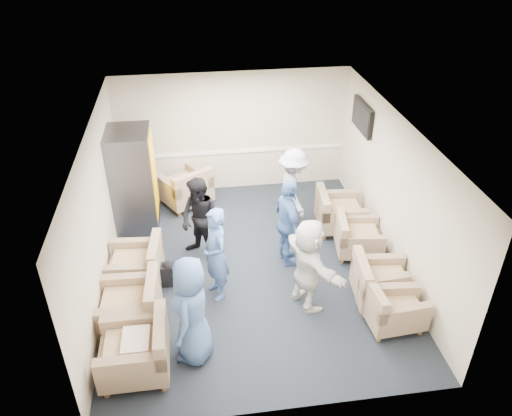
{
  "coord_description": "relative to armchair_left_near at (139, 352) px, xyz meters",
  "views": [
    {
      "loc": [
        -0.93,
        -7.05,
        5.71
      ],
      "look_at": [
        0.1,
        0.2,
        1.13
      ],
      "focal_mm": 35.0,
      "sensor_mm": 36.0,
      "label": 1
    }
  ],
  "objects": [
    {
      "name": "left_wall",
      "position": [
        -0.64,
        2.09,
        0.98
      ],
      "size": [
        0.02,
        6.0,
        2.7
      ],
      "primitive_type": "cube",
      "color": "beige",
      "rests_on": "floor"
    },
    {
      "name": "armchair_right_far",
      "position": [
        3.71,
        3.09,
        -0.02
      ],
      "size": [
        0.96,
        0.96,
        0.71
      ],
      "rotation": [
        0.0,
        0.0,
        1.49
      ],
      "color": "#8A7159",
      "rests_on": "floor"
    },
    {
      "name": "tv",
      "position": [
        4.3,
        3.89,
        1.67
      ],
      "size": [
        0.1,
        1.0,
        0.58
      ],
      "color": "black",
      "rests_on": "right_wall"
    },
    {
      "name": "person_front_left",
      "position": [
        0.77,
        0.2,
        0.48
      ],
      "size": [
        0.77,
        0.96,
        1.71
      ],
      "primitive_type": "imported",
      "rotation": [
        0.0,
        0.0,
        -1.88
      ],
      "color": "#4466A4",
      "rests_on": "floor"
    },
    {
      "name": "armchair_right_midnear",
      "position": [
        3.79,
        0.91,
        -0.02
      ],
      "size": [
        0.96,
        0.96,
        0.71
      ],
      "rotation": [
        0.0,
        0.0,
        1.48
      ],
      "color": "#8A7159",
      "rests_on": "floor"
    },
    {
      "name": "front_wall",
      "position": [
        1.86,
        -0.91,
        0.98
      ],
      "size": [
        5.0,
        0.02,
        2.7
      ],
      "primitive_type": "cube",
      "color": "beige",
      "rests_on": "floor"
    },
    {
      "name": "pillow",
      "position": [
        -0.02,
        -0.0,
        0.19
      ],
      "size": [
        0.38,
        0.5,
        0.14
      ],
      "primitive_type": "cube",
      "rotation": [
        0.0,
        0.0,
        -1.59
      ],
      "color": "white",
      "rests_on": "armchair_left_near"
    },
    {
      "name": "chair_rail",
      "position": [
        1.86,
        5.07,
        0.53
      ],
      "size": [
        4.98,
        0.04,
        0.06
      ],
      "primitive_type": "cube",
      "color": "white",
      "rests_on": "back_wall"
    },
    {
      "name": "person_mid_left",
      "position": [
        1.19,
        1.46,
        0.46
      ],
      "size": [
        0.57,
        0.7,
        1.66
      ],
      "primitive_type": "imported",
      "rotation": [
        0.0,
        0.0,
        -1.24
      ],
      "color": "#4466A4",
      "rests_on": "floor"
    },
    {
      "name": "armchair_corner",
      "position": [
        0.75,
        4.46,
        0.0
      ],
      "size": [
        1.29,
        1.29,
        0.76
      ],
      "rotation": [
        0.0,
        0.0,
        3.67
      ],
      "color": "#8A7159",
      "rests_on": "floor"
    },
    {
      "name": "right_wall",
      "position": [
        4.36,
        2.09,
        0.98
      ],
      "size": [
        0.02,
        6.0,
        2.7
      ],
      "primitive_type": "cube",
      "color": "beige",
      "rests_on": "floor"
    },
    {
      "name": "floor",
      "position": [
        1.86,
        2.09,
        -0.37
      ],
      "size": [
        6.0,
        6.0,
        0.0
      ],
      "primitive_type": "plane",
      "color": "black",
      "rests_on": "ground"
    },
    {
      "name": "back_wall",
      "position": [
        1.86,
        5.09,
        0.98
      ],
      "size": [
        5.0,
        0.02,
        2.7
      ],
      "primitive_type": "cube",
      "color": "beige",
      "rests_on": "floor"
    },
    {
      "name": "ceiling",
      "position": [
        1.86,
        2.09,
        2.33
      ],
      "size": [
        6.0,
        6.0,
        0.0
      ],
      "primitive_type": "plane",
      "rotation": [
        3.14,
        0.0,
        0.0
      ],
      "color": "white",
      "rests_on": "back_wall"
    },
    {
      "name": "person_front_right",
      "position": [
        2.61,
        1.02,
        0.43
      ],
      "size": [
        0.96,
        1.57,
        1.61
      ],
      "primitive_type": "imported",
      "rotation": [
        0.0,
        0.0,
        1.92
      ],
      "color": "silver",
      "rests_on": "floor"
    },
    {
      "name": "vending_machine",
      "position": [
        -0.23,
        3.78,
        0.66
      ],
      "size": [
        0.84,
        0.98,
        2.07
      ],
      "color": "#53535B",
      "rests_on": "floor"
    },
    {
      "name": "backpack",
      "position": [
        0.39,
        1.83,
        -0.12
      ],
      "size": [
        0.3,
        0.22,
        0.49
      ],
      "rotation": [
        0.0,
        0.0,
        -0.05
      ],
      "color": "black",
      "rests_on": "floor"
    },
    {
      "name": "armchair_left_mid",
      "position": [
        -0.14,
        0.91,
        -0.0
      ],
      "size": [
        0.97,
        0.97,
        0.75
      ],
      "rotation": [
        0.0,
        0.0,
        -1.61
      ],
      "color": "#8A7159",
      "rests_on": "floor"
    },
    {
      "name": "armchair_left_far",
      "position": [
        -0.12,
        1.94,
        -0.02
      ],
      "size": [
        0.97,
        0.97,
        0.71
      ],
      "rotation": [
        0.0,
        0.0,
        -1.66
      ],
      "color": "#8A7159",
      "rests_on": "floor"
    },
    {
      "name": "armchair_right_near",
      "position": [
        3.78,
        0.41,
        -0.04
      ],
      "size": [
        0.9,
        0.9,
        0.67
      ],
      "rotation": [
        0.0,
        0.0,
        1.64
      ],
      "color": "#8A7159",
      "rests_on": "floor"
    },
    {
      "name": "person_back_left",
      "position": [
        0.99,
        2.54,
        0.43
      ],
      "size": [
        0.99,
        0.99,
        1.62
      ],
      "primitive_type": "imported",
      "rotation": [
        0.0,
        0.0,
        -0.81
      ],
      "color": "black",
      "rests_on": "floor"
    },
    {
      "name": "person_back_right",
      "position": [
        2.85,
        3.29,
        0.48
      ],
      "size": [
        0.68,
        1.13,
        1.71
      ],
      "primitive_type": "imported",
      "rotation": [
        0.0,
        0.0,
        1.61
      ],
      "color": "beige",
      "rests_on": "floor"
    },
    {
      "name": "armchair_left_near",
      "position": [
        0.0,
        0.0,
        0.0
      ],
      "size": [
        0.94,
        0.94,
        0.75
      ],
      "rotation": [
        0.0,
        0.0,
        -1.57
      ],
      "color": "#8A7159",
      "rests_on": "floor"
    },
    {
      "name": "person_mid_right",
      "position": [
        2.51,
        2.16,
        0.47
      ],
      "size": [
        0.56,
        1.04,
        1.68
      ],
      "primitive_type": "imported",
      "rotation": [
        0.0,
        0.0,
        1.73
      ],
      "color": "#4466A4",
      "rests_on": "floor"
    },
    {
      "name": "armchair_right_midfar",
      "position": [
        3.83,
        2.26,
        -0.05
      ],
      "size": [
        0.93,
        0.93,
        0.65
      ],
      "rotation": [
        0.0,
        0.0,
        1.42
      ],
      "color": "#8A7159",
      "rests_on": "floor"
    }
  ]
}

